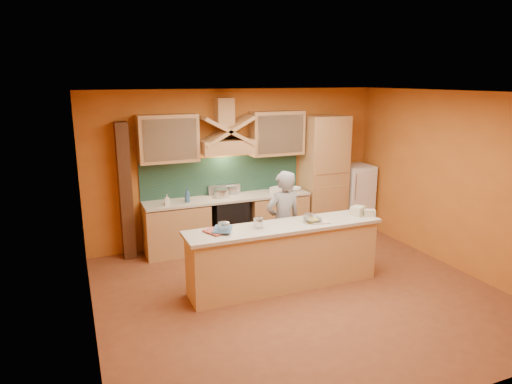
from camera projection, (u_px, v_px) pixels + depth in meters
name	position (u px, v px, depth m)	size (l,w,h in m)	color
floor	(299.00, 293.00, 6.50)	(5.50, 5.00, 0.01)	brown
ceiling	(304.00, 93.00, 5.82)	(5.50, 5.00, 0.01)	white
wall_back	(238.00, 166.00, 8.40)	(5.50, 0.02, 2.80)	#BD6825
wall_front	(438.00, 268.00, 3.91)	(5.50, 0.02, 2.80)	#BD6825
wall_left	(85.00, 222.00, 5.14)	(0.02, 5.00, 2.80)	#BD6825
wall_right	(457.00, 181.00, 7.17)	(0.02, 5.00, 2.80)	#BD6825
base_cabinet_left	(177.00, 229.00, 7.90)	(1.10, 0.60, 0.86)	tan
base_cabinet_right	(276.00, 217.00, 8.60)	(1.10, 0.60, 0.86)	tan
counter_top	(228.00, 198.00, 8.14)	(3.00, 0.62, 0.04)	beige
stove	(228.00, 222.00, 8.25)	(0.60, 0.58, 0.90)	black
backsplash	(223.00, 176.00, 8.31)	(3.00, 0.03, 0.70)	#1B3B2F
range_hood	(226.00, 146.00, 7.96)	(0.92, 0.50, 0.24)	tan
hood_chimney	(224.00, 112.00, 7.91)	(0.30, 0.30, 0.50)	tan
upper_cabinet_left	(168.00, 138.00, 7.62)	(1.00, 0.35, 0.80)	tan
upper_cabinet_right	(277.00, 133.00, 8.35)	(1.00, 0.35, 0.80)	tan
pantry_column	(324.00, 176.00, 8.80)	(0.80, 0.60, 2.30)	tan
fridge	(355.00, 197.00, 9.20)	(0.58, 0.60, 1.30)	white
trim_column_left	(125.00, 192.00, 7.57)	(0.20, 0.30, 2.30)	#472816
island_body	(284.00, 258.00, 6.62)	(2.80, 0.55, 0.88)	#DEB171
island_top	(285.00, 227.00, 6.50)	(2.90, 0.62, 0.05)	beige
person	(283.00, 223.00, 7.03)	(0.59, 0.39, 1.63)	gray
pot_large	(221.00, 194.00, 8.10)	(0.26, 0.26, 0.15)	silver
pot_small	(232.00, 191.00, 8.31)	(0.19, 0.19, 0.14)	#AEAEB5
soap_bottle_a	(167.00, 200.00, 7.60)	(0.08, 0.08, 0.18)	silver
soap_bottle_b	(187.00, 195.00, 7.77)	(0.10, 0.10, 0.25)	#315887
bowl_back	(296.00, 189.00, 8.59)	(0.21, 0.21, 0.07)	white
dish_rack	(280.00, 190.00, 8.41)	(0.31, 0.24, 0.11)	white
book_lower	(209.00, 234.00, 6.10)	(0.22, 0.30, 0.03)	#B44C40
book_upper	(214.00, 229.00, 6.21)	(0.25, 0.33, 0.03)	#3F658A
jar_large	(224.00, 228.00, 6.13)	(0.15, 0.15, 0.15)	silver
jar_small	(258.00, 223.00, 6.35)	(0.13, 0.13, 0.14)	silver
kitchen_scale	(309.00, 218.00, 6.65)	(0.11, 0.11, 0.09)	silver
mixing_bowl	(312.00, 220.00, 6.63)	(0.25, 0.25, 0.06)	white
cloth	(320.00, 222.00, 6.61)	(0.27, 0.20, 0.02)	beige
grocery_bag_a	(358.00, 211.00, 6.95)	(0.21, 0.17, 0.14)	beige
grocery_bag_b	(370.00, 213.00, 6.90)	(0.17, 0.13, 0.10)	beige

